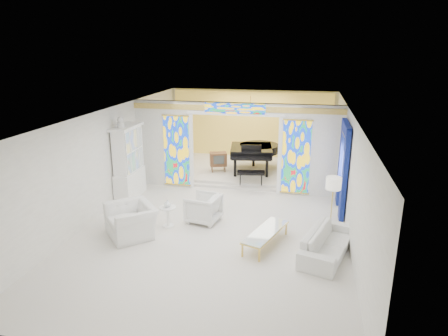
% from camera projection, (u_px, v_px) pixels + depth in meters
% --- Properties ---
extents(floor, '(12.00, 12.00, 0.00)m').
position_uv_depth(floor, '(223.00, 212.00, 11.94)').
color(floor, silver).
rests_on(floor, ground).
extents(ceiling, '(7.00, 12.00, 0.02)m').
position_uv_depth(ceiling, '(223.00, 112.00, 11.07)').
color(ceiling, white).
rests_on(ceiling, wall_back).
extents(wall_back, '(7.00, 0.02, 3.00)m').
position_uv_depth(wall_back, '(252.00, 125.00, 17.12)').
color(wall_back, white).
rests_on(wall_back, floor).
extents(wall_front, '(7.00, 0.02, 3.00)m').
position_uv_depth(wall_front, '(138.00, 276.00, 5.89)').
color(wall_front, white).
rests_on(wall_front, floor).
extents(wall_left, '(0.02, 12.00, 3.00)m').
position_uv_depth(wall_left, '(111.00, 157.00, 12.19)').
color(wall_left, white).
rests_on(wall_left, floor).
extents(wall_right, '(0.02, 12.00, 3.00)m').
position_uv_depth(wall_right, '(349.00, 171.00, 10.82)').
color(wall_right, white).
rests_on(wall_right, floor).
extents(partition_wall, '(7.00, 0.22, 3.00)m').
position_uv_depth(partition_wall, '(235.00, 143.00, 13.33)').
color(partition_wall, white).
rests_on(partition_wall, floor).
extents(stained_glass_left, '(0.90, 0.04, 2.40)m').
position_uv_depth(stained_glass_left, '(177.00, 151.00, 13.73)').
color(stained_glass_left, gold).
rests_on(stained_glass_left, partition_wall).
extents(stained_glass_right, '(0.90, 0.04, 2.40)m').
position_uv_depth(stained_glass_right, '(296.00, 157.00, 12.93)').
color(stained_glass_right, gold).
rests_on(stained_glass_right, partition_wall).
extents(stained_glass_transom, '(2.00, 0.04, 0.34)m').
position_uv_depth(stained_glass_transom, '(235.00, 109.00, 12.89)').
color(stained_glass_transom, gold).
rests_on(stained_glass_transom, partition_wall).
extents(alcove_platform, '(6.80, 3.80, 0.18)m').
position_uv_depth(alcove_platform, '(244.00, 169.00, 15.75)').
color(alcove_platform, silver).
rests_on(alcove_platform, floor).
extents(gold_curtain_back, '(6.70, 0.10, 2.90)m').
position_uv_depth(gold_curtain_back, '(251.00, 126.00, 17.01)').
color(gold_curtain_back, '#EBD351').
rests_on(gold_curtain_back, wall_back).
extents(chandelier, '(0.48, 0.48, 0.30)m').
position_uv_depth(chandelier, '(250.00, 108.00, 14.90)').
color(chandelier, gold).
rests_on(chandelier, ceiling).
extents(blue_drapes, '(0.14, 1.85, 2.65)m').
position_uv_depth(blue_drapes, '(343.00, 161.00, 11.47)').
color(blue_drapes, navy).
rests_on(blue_drapes, wall_right).
extents(china_cabinet, '(0.56, 1.46, 2.72)m').
position_uv_depth(china_cabinet, '(129.00, 163.00, 12.79)').
color(china_cabinet, white).
rests_on(china_cabinet, floor).
extents(armchair_left, '(1.67, 1.68, 0.82)m').
position_uv_depth(armchair_left, '(131.00, 221.00, 10.36)').
color(armchair_left, white).
rests_on(armchair_left, floor).
extents(armchair_right, '(1.02, 1.00, 0.80)m').
position_uv_depth(armchair_right, '(203.00, 208.00, 11.19)').
color(armchair_right, white).
rests_on(armchair_right, floor).
extents(sofa, '(1.42, 2.29, 0.62)m').
position_uv_depth(sofa, '(327.00, 243.00, 9.41)').
color(sofa, white).
rests_on(sofa, floor).
extents(side_table, '(0.56, 0.56, 0.57)m').
position_uv_depth(side_table, '(168.00, 214.00, 10.88)').
color(side_table, white).
rests_on(side_table, floor).
extents(vase, '(0.24, 0.24, 0.20)m').
position_uv_depth(vase, '(167.00, 203.00, 10.79)').
color(vase, silver).
rests_on(vase, side_table).
extents(coffee_table, '(1.06, 1.80, 0.39)m').
position_uv_depth(coffee_table, '(266.00, 232.00, 9.85)').
color(coffee_table, silver).
rests_on(coffee_table, floor).
extents(floor_lamp, '(0.40, 0.40, 1.59)m').
position_uv_depth(floor_lamp, '(333.00, 186.00, 10.11)').
color(floor_lamp, gold).
rests_on(floor_lamp, floor).
extents(grand_piano, '(1.98, 3.07, 1.16)m').
position_uv_depth(grand_piano, '(255.00, 150.00, 15.15)').
color(grand_piano, black).
rests_on(grand_piano, alcove_platform).
extents(tv_console, '(0.73, 0.60, 0.73)m').
position_uv_depth(tv_console, '(218.00, 159.00, 15.10)').
color(tv_console, brown).
rests_on(tv_console, alcove_platform).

